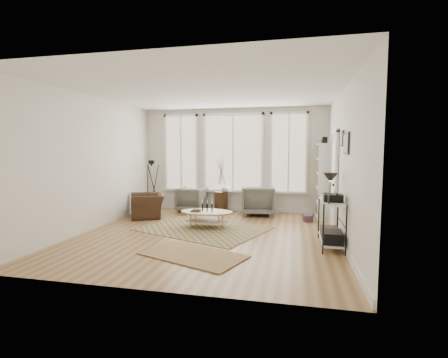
% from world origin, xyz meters
% --- Properties ---
extents(room, '(5.50, 5.54, 2.90)m').
position_xyz_m(room, '(0.02, 0.03, 1.43)').
color(room, '#A17748').
rests_on(room, ground).
extents(bay_window, '(4.14, 0.12, 2.24)m').
position_xyz_m(bay_window, '(0.00, 2.71, 1.61)').
color(bay_window, tan).
rests_on(bay_window, ground).
extents(door, '(0.09, 1.06, 2.22)m').
position_xyz_m(door, '(2.57, 1.15, 1.12)').
color(door, silver).
rests_on(door, ground).
extents(bookcase, '(0.31, 0.85, 2.06)m').
position_xyz_m(bookcase, '(2.44, 2.23, 0.96)').
color(bookcase, white).
rests_on(bookcase, ground).
extents(low_shelf, '(0.38, 1.08, 1.30)m').
position_xyz_m(low_shelf, '(2.38, -0.30, 0.51)').
color(low_shelf, white).
rests_on(low_shelf, ground).
extents(wall_art, '(0.04, 0.88, 0.44)m').
position_xyz_m(wall_art, '(2.58, -0.27, 1.88)').
color(wall_art, black).
rests_on(wall_art, ground).
extents(rug_main, '(3.10, 2.72, 0.01)m').
position_xyz_m(rug_main, '(-0.23, 0.44, 0.01)').
color(rug_main, brown).
rests_on(rug_main, ground).
extents(rug_runner, '(1.89, 1.46, 0.01)m').
position_xyz_m(rug_runner, '(0.11, -1.35, 0.01)').
color(rug_runner, brown).
rests_on(rug_runner, ground).
extents(coffee_table, '(1.16, 0.73, 0.53)m').
position_xyz_m(coffee_table, '(-0.20, 0.59, 0.29)').
color(coffee_table, tan).
rests_on(coffee_table, ground).
extents(armchair_left, '(0.78, 0.80, 0.69)m').
position_xyz_m(armchair_left, '(-1.12, 2.37, 0.35)').
color(armchair_left, slate).
rests_on(armchair_left, ground).
extents(armchair_right, '(0.96, 0.98, 0.79)m').
position_xyz_m(armchair_right, '(0.77, 2.26, 0.40)').
color(armchair_right, slate).
rests_on(armchair_right, ground).
extents(side_table, '(0.39, 0.39, 1.62)m').
position_xyz_m(side_table, '(-0.28, 2.45, 0.78)').
color(side_table, '#352115').
rests_on(side_table, ground).
extents(vase, '(0.26, 0.26, 0.22)m').
position_xyz_m(vase, '(-0.18, 2.45, 0.69)').
color(vase, silver).
rests_on(vase, side_table).
extents(accent_chair, '(1.20, 1.15, 0.60)m').
position_xyz_m(accent_chair, '(-2.00, 1.35, 0.30)').
color(accent_chair, '#352115').
rests_on(accent_chair, ground).
extents(tripod_camera, '(0.51, 0.51, 1.45)m').
position_xyz_m(tripod_camera, '(-2.25, 2.17, 0.67)').
color(tripod_camera, black).
rests_on(tripod_camera, ground).
extents(book_stack_near, '(0.25, 0.29, 0.16)m').
position_xyz_m(book_stack_near, '(2.05, 1.69, 0.08)').
color(book_stack_near, maroon).
rests_on(book_stack_near, ground).
extents(book_stack_far, '(0.24, 0.27, 0.14)m').
position_xyz_m(book_stack_far, '(2.05, 1.74, 0.07)').
color(book_stack_far, maroon).
rests_on(book_stack_far, ground).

